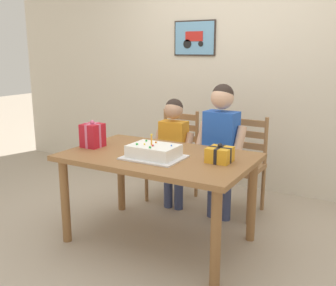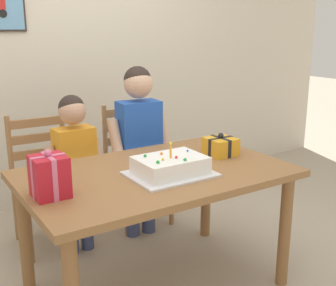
% 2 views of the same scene
% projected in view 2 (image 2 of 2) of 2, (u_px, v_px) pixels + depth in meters
% --- Properties ---
extents(ground_plane, '(20.00, 20.00, 0.00)m').
position_uv_depth(ground_plane, '(157.00, 286.00, 2.59)').
color(ground_plane, tan).
extents(back_wall, '(6.40, 0.11, 2.60)m').
position_uv_depth(back_wall, '(53.00, 52.00, 3.58)').
color(back_wall, beige).
rests_on(back_wall, ground).
extents(dining_table, '(1.46, 0.92, 0.73)m').
position_uv_depth(dining_table, '(156.00, 186.00, 2.42)').
color(dining_table, olive).
rests_on(dining_table, ground).
extents(birthday_cake, '(0.44, 0.34, 0.19)m').
position_uv_depth(birthday_cake, '(170.00, 167.00, 2.31)').
color(birthday_cake, silver).
rests_on(birthday_cake, dining_table).
extents(gift_box_red_large, '(0.18, 0.18, 0.14)m').
position_uv_depth(gift_box_red_large, '(220.00, 146.00, 2.67)').
color(gift_box_red_large, gold).
rests_on(gift_box_red_large, dining_table).
extents(gift_box_beside_cake, '(0.16, 0.17, 0.23)m').
position_uv_depth(gift_box_beside_cake, '(50.00, 176.00, 2.01)').
color(gift_box_beside_cake, red).
rests_on(gift_box_beside_cake, dining_table).
extents(chair_left, '(0.43, 0.43, 0.92)m').
position_uv_depth(chair_left, '(46.00, 180.00, 3.01)').
color(chair_left, '#996B42').
rests_on(chair_left, ground).
extents(chair_right, '(0.44, 0.44, 0.92)m').
position_uv_depth(chair_right, '(136.00, 163.00, 3.39)').
color(chair_right, '#996B42').
rests_on(chair_right, ground).
extents(child_older, '(0.46, 0.27, 1.25)m').
position_uv_depth(child_older, '(139.00, 136.00, 3.06)').
color(child_older, '#38426B').
rests_on(child_older, ground).
extents(child_younger, '(0.40, 0.23, 1.09)m').
position_uv_depth(child_younger, '(75.00, 160.00, 2.83)').
color(child_younger, '#38426B').
rests_on(child_younger, ground).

